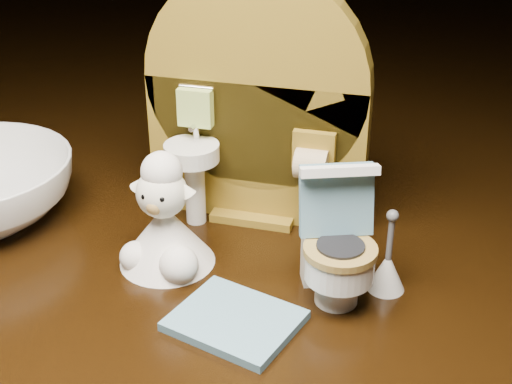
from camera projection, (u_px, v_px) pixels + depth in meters
backdrop_panel at (255, 114)px, 0.41m from camera, size 0.13×0.05×0.15m
toy_toilet at (336, 250)px, 0.36m from camera, size 0.04×0.05×0.07m
bath_mat at (235, 321)px, 0.34m from camera, size 0.07×0.06×0.00m
toilet_brush at (387, 269)px, 0.37m from camera, size 0.02×0.02×0.05m
plush_lamb at (165, 226)px, 0.38m from camera, size 0.05×0.05×0.07m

